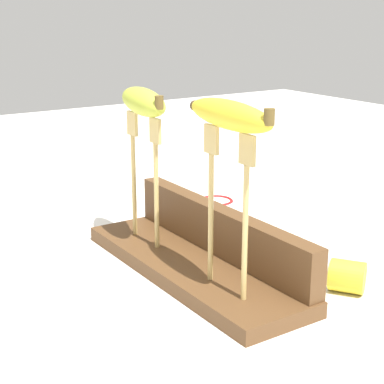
# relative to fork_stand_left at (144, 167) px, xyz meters

# --- Properties ---
(ground_plane) EXTENTS (3.00, 3.00, 0.00)m
(ground_plane) POSITION_rel_fork_stand_left_xyz_m (0.10, 0.02, -0.14)
(ground_plane) COLOR silver
(wooden_board) EXTENTS (0.41, 0.13, 0.02)m
(wooden_board) POSITION_rel_fork_stand_left_xyz_m (0.10, 0.02, -0.13)
(wooden_board) COLOR brown
(wooden_board) RESTS_ON ground
(board_backstop) EXTENTS (0.40, 0.03, 0.07)m
(board_backstop) POSITION_rel_fork_stand_left_xyz_m (0.10, 0.07, -0.08)
(board_backstop) COLOR brown
(board_backstop) RESTS_ON wooden_board
(fork_stand_left) EXTENTS (0.09, 0.01, 0.19)m
(fork_stand_left) POSITION_rel_fork_stand_left_xyz_m (0.00, 0.00, 0.00)
(fork_stand_left) COLOR tan
(fork_stand_left) RESTS_ON wooden_board
(fork_stand_right) EXTENTS (0.10, 0.01, 0.21)m
(fork_stand_right) POSITION_rel_fork_stand_left_xyz_m (0.21, 0.00, 0.01)
(fork_stand_right) COLOR tan
(fork_stand_right) RESTS_ON wooden_board
(banana_raised_left) EXTENTS (0.17, 0.08, 0.04)m
(banana_raised_left) POSITION_rel_fork_stand_left_xyz_m (-0.00, 0.00, 0.10)
(banana_raised_left) COLOR #B2C138
(banana_raised_left) RESTS_ON fork_stand_left
(banana_raised_right) EXTENTS (0.17, 0.05, 0.04)m
(banana_raised_right) POSITION_rel_fork_stand_left_xyz_m (0.21, 0.00, 0.11)
(banana_raised_right) COLOR yellow
(banana_raised_right) RESTS_ON fork_stand_right
(banana_chunk_near) EXTENTS (0.06, 0.06, 0.04)m
(banana_chunk_near) POSITION_rel_fork_stand_left_xyz_m (0.26, 0.16, -0.12)
(banana_chunk_near) COLOR yellow
(banana_chunk_near) RESTS_ON ground
(wire_coil) EXTENTS (0.07, 0.07, 0.01)m
(wire_coil) POSITION_rel_fork_stand_left_xyz_m (-0.16, 0.25, -0.13)
(wire_coil) COLOR red
(wire_coil) RESTS_ON ground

